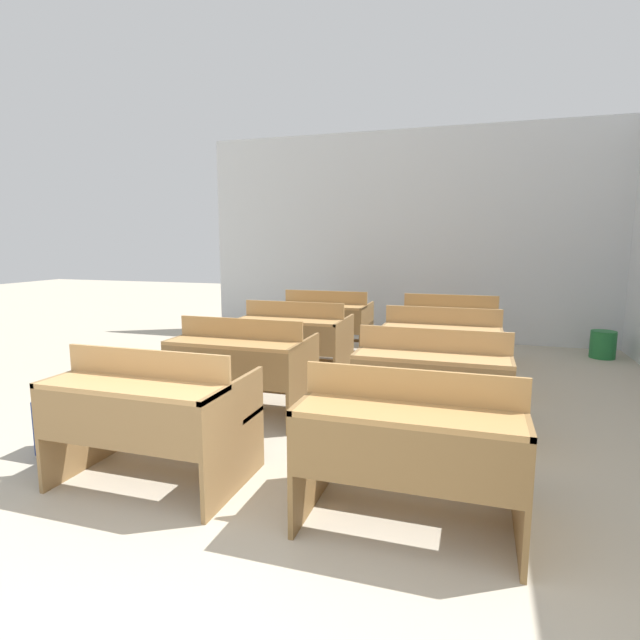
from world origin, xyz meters
The scene contains 11 objects.
wall_back centered at (0.00, 6.71, 1.56)m, with size 6.23×0.06×3.13m.
bench_front_left centered at (-0.76, 1.49, 0.45)m, with size 1.12×0.77×0.85m.
bench_front_right centered at (0.82, 1.50, 0.45)m, with size 1.12×0.77×0.85m.
bench_second_left centered at (-0.78, 2.77, 0.45)m, with size 1.12×0.77×0.85m.
bench_second_right centered at (0.82, 2.75, 0.45)m, with size 1.12×0.77×0.85m.
bench_third_left centered at (-0.76, 4.01, 0.45)m, with size 1.12×0.77×0.85m.
bench_third_right centered at (0.80, 4.02, 0.45)m, with size 1.12×0.77×0.85m.
bench_back_left centered at (-0.79, 5.27, 0.45)m, with size 1.12×0.77×0.85m.
bench_back_right centered at (0.81, 5.27, 0.45)m, with size 1.12×0.77×0.85m.
wastepaper_bin centered at (2.70, 6.11, 0.18)m, with size 0.31×0.31×0.35m.
schoolbag centered at (-1.64, 1.66, 0.19)m, with size 0.30×0.25×0.39m.
Camera 1 is at (1.11, -1.00, 1.49)m, focal length 28.00 mm.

